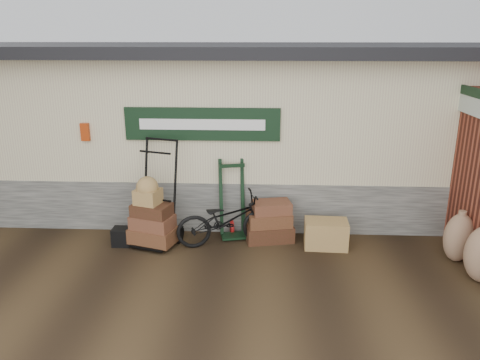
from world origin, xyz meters
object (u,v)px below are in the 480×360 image
at_px(porter_trolley, 157,192).
at_px(wicker_hamper, 326,234).
at_px(green_barrow, 232,199).
at_px(suitcase_stack, 269,221).
at_px(black_trunk, 122,237).
at_px(bicycle, 227,217).

height_order(porter_trolley, wicker_hamper, porter_trolley).
height_order(porter_trolley, green_barrow, porter_trolley).
relative_size(porter_trolley, suitcase_stack, 2.26).
relative_size(wicker_hamper, black_trunk, 2.32).
height_order(suitcase_stack, wicker_hamper, suitcase_stack).
distance_m(wicker_hamper, black_trunk, 3.40).
bearing_deg(black_trunk, wicker_hamper, 1.84).
xyz_separation_m(green_barrow, bicycle, (-0.07, -0.37, -0.19)).
bearing_deg(green_barrow, porter_trolley, -177.09).
relative_size(suitcase_stack, black_trunk, 2.63).
distance_m(suitcase_stack, wicker_hamper, 0.97).
height_order(black_trunk, bicycle, bicycle).
bearing_deg(suitcase_stack, black_trunk, -172.20).
relative_size(porter_trolley, bicycle, 1.06).
bearing_deg(suitcase_stack, porter_trolley, -174.82).
bearing_deg(black_trunk, porter_trolley, 15.70).
bearing_deg(porter_trolley, suitcase_stack, 22.93).
distance_m(wicker_hamper, bicycle, 1.67).
xyz_separation_m(porter_trolley, black_trunk, (-0.60, -0.17, -0.74)).
distance_m(black_trunk, bicycle, 1.79).
height_order(wicker_hamper, black_trunk, wicker_hamper).
bearing_deg(wicker_hamper, suitcase_stack, 166.34).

